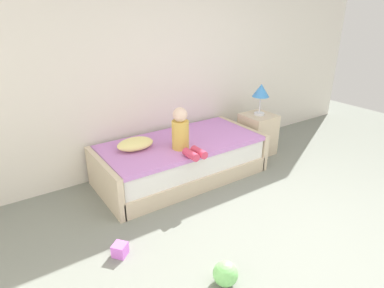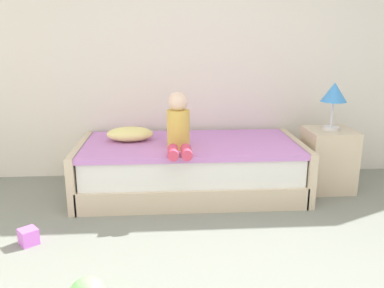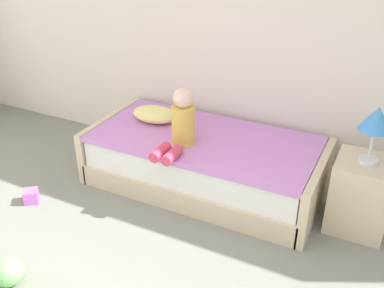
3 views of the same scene
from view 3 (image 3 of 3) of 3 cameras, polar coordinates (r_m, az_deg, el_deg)
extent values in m
cube|color=silver|center=(3.99, 10.16, 15.76)|extent=(7.20, 0.10, 2.90)
cube|color=beige|center=(4.08, 1.57, -4.08)|extent=(2.00, 1.00, 0.20)
cube|color=white|center=(3.97, 1.61, -1.34)|extent=(1.94, 0.94, 0.25)
cube|color=#C67FD1|center=(3.90, 1.64, 0.58)|extent=(1.98, 0.98, 0.05)
cube|color=beige|center=(4.47, -10.31, 0.73)|extent=(0.07, 1.00, 0.50)
cube|color=beige|center=(3.76, 15.89, -5.71)|extent=(0.07, 1.00, 0.50)
cube|color=beige|center=(3.71, 20.96, -6.17)|extent=(0.44, 0.44, 0.60)
cylinder|color=silver|center=(3.55, 21.82, -1.96)|extent=(0.15, 0.15, 0.03)
cylinder|color=silver|center=(3.49, 22.21, -0.04)|extent=(0.02, 0.02, 0.24)
cone|color=#3F8CD8|center=(3.41, 22.84, 3.07)|extent=(0.24, 0.24, 0.18)
cylinder|color=gold|center=(3.71, -1.13, 2.47)|extent=(0.20, 0.20, 0.34)
sphere|color=beige|center=(3.61, -1.17, 6.00)|extent=(0.17, 0.17, 0.17)
cylinder|color=#D83F60|center=(3.56, -4.13, -1.05)|extent=(0.09, 0.22, 0.09)
cylinder|color=#D83F60|center=(3.51, -2.58, -1.45)|extent=(0.09, 0.22, 0.09)
ellipsoid|color=#F2E58C|center=(4.18, -4.85, 3.86)|extent=(0.44, 0.30, 0.13)
sphere|color=#7FD872|center=(3.35, -22.67, -15.02)|extent=(0.20, 0.20, 0.20)
cube|color=#CC66D8|center=(4.12, -20.10, -6.36)|extent=(0.17, 0.17, 0.12)
camera|label=1|loc=(3.46, -65.64, 8.58)|focal=30.64mm
camera|label=2|loc=(1.92, -68.42, -17.18)|focal=37.18mm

